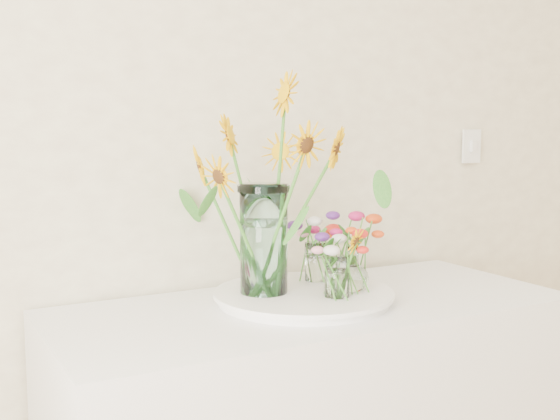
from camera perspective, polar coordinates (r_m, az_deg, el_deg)
The scene contains 9 objects.
tray at distance 1.92m, azimuth 1.95°, elevation -7.12°, with size 0.47×0.47×0.03m, color white.
mason_jar at distance 1.87m, azimuth -1.33°, elevation -2.42°, with size 0.13×0.13×0.30m, color #B3EEE7.
sunflower_bouquet at distance 1.86m, azimuth -1.35°, elevation 1.95°, with size 0.70×0.70×0.59m, color #E6A704, non-canonical shape.
small_vase_a at distance 1.85m, azimuth 4.66°, elevation -5.50°, with size 0.07×0.07×0.11m, color white.
wildflower_posy_a at distance 1.84m, azimuth 4.67°, elevation -4.13°, with size 0.20×0.20×0.20m, color #D84012, non-canonical shape.
small_vase_b at distance 1.93m, azimuth 5.94°, elevation -4.80°, with size 0.09×0.09×0.13m, color white, non-canonical shape.
wildflower_posy_b at distance 1.92m, azimuth 5.96°, elevation -3.49°, with size 0.22×0.22×0.22m, color #D84012, non-canonical shape.
small_vase_c at distance 2.03m, azimuth 2.97°, elevation -4.28°, with size 0.07×0.07×0.12m, color white.
wildflower_posy_c at distance 2.02m, azimuth 2.98°, elevation -3.03°, with size 0.21×0.21×0.21m, color #D84012, non-canonical shape.
Camera 1 is at (-1.11, 0.35, 1.39)m, focal length 45.00 mm.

